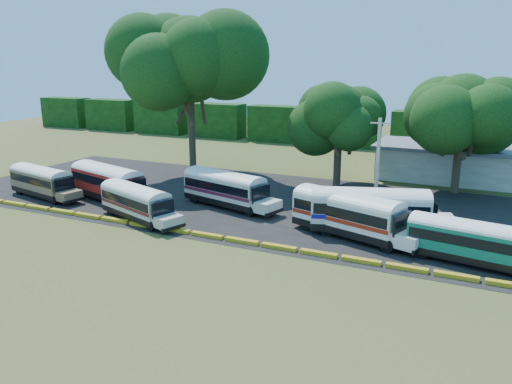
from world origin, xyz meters
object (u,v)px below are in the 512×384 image
at_px(bus_cream_west, 137,201).
at_px(bus_teal, 470,239).
at_px(bus_red, 108,181).
at_px(tree_west, 190,60).
at_px(bus_beige, 42,180).
at_px(bus_white_red, 349,212).

height_order(bus_cream_west, bus_teal, bus_cream_west).
xyz_separation_m(bus_red, bus_cream_west, (6.40, -3.83, -0.29)).
bearing_deg(tree_west, bus_beige, -119.78).
xyz_separation_m(bus_white_red, tree_west, (-22.37, 13.27, 11.35)).
height_order(bus_red, bus_cream_west, bus_red).
height_order(bus_red, tree_west, tree_west).
relative_size(bus_white_red, bus_teal, 1.17).
bearing_deg(bus_cream_west, tree_west, 125.63).
distance_m(bus_beige, bus_cream_west, 13.44).
bearing_deg(bus_beige, bus_white_red, 14.47).
relative_size(bus_teal, tree_west, 0.51).
height_order(bus_red, bus_white_red, same).
bearing_deg(tree_west, bus_white_red, -30.67).
bearing_deg(bus_cream_west, bus_beige, -169.38).
distance_m(bus_cream_west, bus_teal, 26.22).
height_order(bus_beige, bus_white_red, bus_white_red).
bearing_deg(bus_white_red, tree_west, 167.29).
bearing_deg(bus_teal, bus_cream_west, -166.82).
distance_m(bus_red, bus_white_red, 23.89).
bearing_deg(bus_beige, bus_cream_west, 3.03).
relative_size(bus_cream_west, tree_west, 0.52).
relative_size(bus_red, bus_white_red, 1.00).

